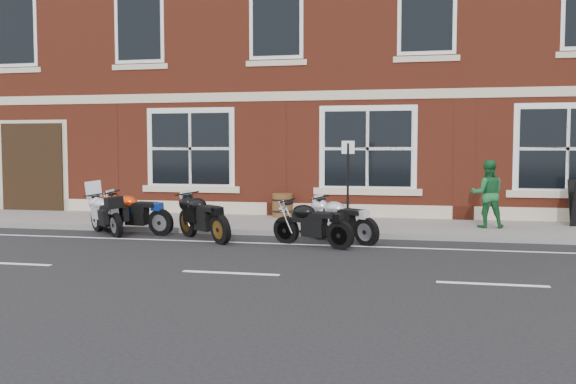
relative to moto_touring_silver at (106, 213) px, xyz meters
name	(u,v)px	position (x,y,z in m)	size (l,w,h in m)	color
ground	(274,245)	(4.19, -0.84, -0.49)	(80.00, 80.00, 0.00)	black
sidewalk	(302,225)	(4.19, 2.16, -0.43)	(30.00, 3.00, 0.12)	slate
kerb	(288,233)	(4.19, 0.58, -0.43)	(30.00, 0.16, 0.12)	slate
pub_building	(341,36)	(4.19, 9.66, 5.51)	(24.00, 12.00, 12.00)	maroon
moto_touring_silver	(106,213)	(0.00, 0.00, 0.00)	(1.43, 1.35, 1.22)	black
moto_sport_red	(135,212)	(0.63, 0.16, 0.02)	(1.99, 0.51, 0.90)	black
moto_sport_black	(204,216)	(2.53, -0.44, 0.03)	(1.62, 1.45, 0.92)	black
moto_sport_silver	(342,219)	(5.49, -0.12, 0.00)	(1.65, 1.21, 0.87)	black
moto_naked_black	(312,222)	(4.97, -0.82, -0.01)	(1.78, 0.87, 0.85)	black
pedestrian_right	(487,194)	(8.64, 2.10, 0.42)	(0.77, 0.60, 1.59)	#1A5D2C
barrel_planter	(282,205)	(3.43, 3.34, -0.06)	(0.57, 0.57, 0.64)	#442B12
parking_sign	(348,179)	(5.51, 0.74, 0.80)	(0.29, 0.05, 2.03)	black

